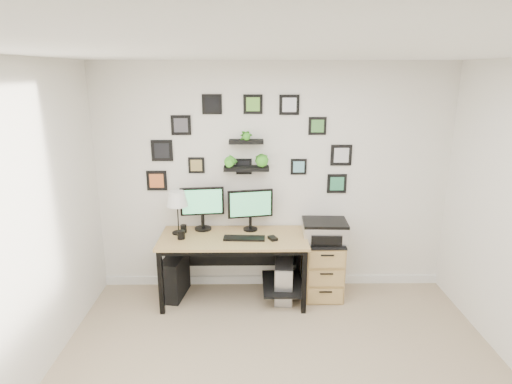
{
  "coord_description": "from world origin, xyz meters",
  "views": [
    {
      "loc": [
        -0.25,
        -2.72,
        2.48
      ],
      "look_at": [
        -0.19,
        1.83,
        1.2
      ],
      "focal_mm": 30.0,
      "sensor_mm": 36.0,
      "label": 1
    }
  ],
  "objects_px": {
    "file_cabinet": "(322,267)",
    "table_lamp": "(177,200)",
    "desk": "(237,246)",
    "monitor_left": "(202,205)",
    "monitor_right": "(250,207)",
    "pc_tower_grey": "(284,280)",
    "mug": "(181,235)",
    "printer": "(325,231)",
    "pc_tower_black": "(175,276)"
  },
  "relations": [
    {
      "from": "monitor_left",
      "to": "printer",
      "type": "xyz_separation_m",
      "value": [
        1.36,
        -0.13,
        -0.26
      ]
    },
    {
      "from": "table_lamp",
      "to": "file_cabinet",
      "type": "distance_m",
      "value": 1.81
    },
    {
      "from": "mug",
      "to": "printer",
      "type": "distance_m",
      "value": 1.58
    },
    {
      "from": "pc_tower_grey",
      "to": "file_cabinet",
      "type": "xyz_separation_m",
      "value": [
        0.45,
        0.08,
        0.12
      ]
    },
    {
      "from": "table_lamp",
      "to": "printer",
      "type": "xyz_separation_m",
      "value": [
        1.62,
        -0.02,
        -0.36
      ]
    },
    {
      "from": "mug",
      "to": "pc_tower_black",
      "type": "relative_size",
      "value": 0.19
    },
    {
      "from": "table_lamp",
      "to": "file_cabinet",
      "type": "bearing_deg",
      "value": -0.73
    },
    {
      "from": "monitor_right",
      "to": "file_cabinet",
      "type": "xyz_separation_m",
      "value": [
        0.82,
        -0.11,
        -0.7
      ]
    },
    {
      "from": "table_lamp",
      "to": "pc_tower_black",
      "type": "xyz_separation_m",
      "value": [
        -0.07,
        -0.03,
        -0.9
      ]
    },
    {
      "from": "file_cabinet",
      "to": "table_lamp",
      "type": "bearing_deg",
      "value": 179.27
    },
    {
      "from": "monitor_right",
      "to": "table_lamp",
      "type": "xyz_separation_m",
      "value": [
        -0.8,
        -0.09,
        0.11
      ]
    },
    {
      "from": "mug",
      "to": "pc_tower_black",
      "type": "distance_m",
      "value": 0.59
    },
    {
      "from": "monitor_right",
      "to": "pc_tower_black",
      "type": "height_order",
      "value": "monitor_right"
    },
    {
      "from": "pc_tower_black",
      "to": "monitor_left",
      "type": "bearing_deg",
      "value": 32.21
    },
    {
      "from": "desk",
      "to": "table_lamp",
      "type": "height_order",
      "value": "table_lamp"
    },
    {
      "from": "pc_tower_black",
      "to": "file_cabinet",
      "type": "distance_m",
      "value": 1.68
    },
    {
      "from": "monitor_left",
      "to": "pc_tower_black",
      "type": "xyz_separation_m",
      "value": [
        -0.32,
        -0.14,
        -0.8
      ]
    },
    {
      "from": "monitor_left",
      "to": "mug",
      "type": "distance_m",
      "value": 0.42
    },
    {
      "from": "mug",
      "to": "monitor_left",
      "type": "bearing_deg",
      "value": 53.4
    },
    {
      "from": "desk",
      "to": "monitor_left",
      "type": "relative_size",
      "value": 3.22
    },
    {
      "from": "pc_tower_grey",
      "to": "printer",
      "type": "bearing_deg",
      "value": 10.92
    },
    {
      "from": "table_lamp",
      "to": "mug",
      "type": "bearing_deg",
      "value": -71.95
    },
    {
      "from": "mug",
      "to": "pc_tower_grey",
      "type": "relative_size",
      "value": 0.2
    },
    {
      "from": "desk",
      "to": "mug",
      "type": "distance_m",
      "value": 0.62
    },
    {
      "from": "monitor_right",
      "to": "printer",
      "type": "xyz_separation_m",
      "value": [
        0.82,
        -0.11,
        -0.25
      ]
    },
    {
      "from": "pc_tower_grey",
      "to": "mug",
      "type": "bearing_deg",
      "value": -176.85
    },
    {
      "from": "desk",
      "to": "monitor_right",
      "type": "bearing_deg",
      "value": 47.94
    },
    {
      "from": "table_lamp",
      "to": "pc_tower_black",
      "type": "relative_size",
      "value": 1.03
    },
    {
      "from": "desk",
      "to": "pc_tower_grey",
      "type": "distance_m",
      "value": 0.66
    },
    {
      "from": "monitor_right",
      "to": "pc_tower_grey",
      "type": "relative_size",
      "value": 1.1
    },
    {
      "from": "table_lamp",
      "to": "printer",
      "type": "height_order",
      "value": "table_lamp"
    },
    {
      "from": "pc_tower_black",
      "to": "pc_tower_grey",
      "type": "height_order",
      "value": "pc_tower_black"
    },
    {
      "from": "monitor_right",
      "to": "pc_tower_black",
      "type": "xyz_separation_m",
      "value": [
        -0.86,
        -0.12,
        -0.79
      ]
    },
    {
      "from": "desk",
      "to": "file_cabinet",
      "type": "bearing_deg",
      "value": 3.43
    },
    {
      "from": "mug",
      "to": "desk",
      "type": "bearing_deg",
      "value": 8.43
    },
    {
      "from": "desk",
      "to": "pc_tower_grey",
      "type": "height_order",
      "value": "desk"
    },
    {
      "from": "table_lamp",
      "to": "mug",
      "type": "distance_m",
      "value": 0.39
    },
    {
      "from": "desk",
      "to": "printer",
      "type": "bearing_deg",
      "value": 3.57
    },
    {
      "from": "desk",
      "to": "file_cabinet",
      "type": "distance_m",
      "value": 1.01
    },
    {
      "from": "monitor_left",
      "to": "monitor_right",
      "type": "distance_m",
      "value": 0.54
    },
    {
      "from": "monitor_left",
      "to": "pc_tower_black",
      "type": "distance_m",
      "value": 0.88
    },
    {
      "from": "desk",
      "to": "pc_tower_black",
      "type": "distance_m",
      "value": 0.81
    },
    {
      "from": "pc_tower_black",
      "to": "printer",
      "type": "distance_m",
      "value": 1.77
    },
    {
      "from": "table_lamp",
      "to": "printer",
      "type": "bearing_deg",
      "value": -0.63
    },
    {
      "from": "table_lamp",
      "to": "file_cabinet",
      "type": "relative_size",
      "value": 0.72
    },
    {
      "from": "file_cabinet",
      "to": "printer",
      "type": "bearing_deg",
      "value": 22.57
    },
    {
      "from": "desk",
      "to": "monitor_left",
      "type": "bearing_deg",
      "value": 154.13
    },
    {
      "from": "monitor_right",
      "to": "pc_tower_grey",
      "type": "distance_m",
      "value": 0.91
    },
    {
      "from": "desk",
      "to": "monitor_left",
      "type": "distance_m",
      "value": 0.6
    },
    {
      "from": "monitor_left",
      "to": "printer",
      "type": "relative_size",
      "value": 1.0
    }
  ]
}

